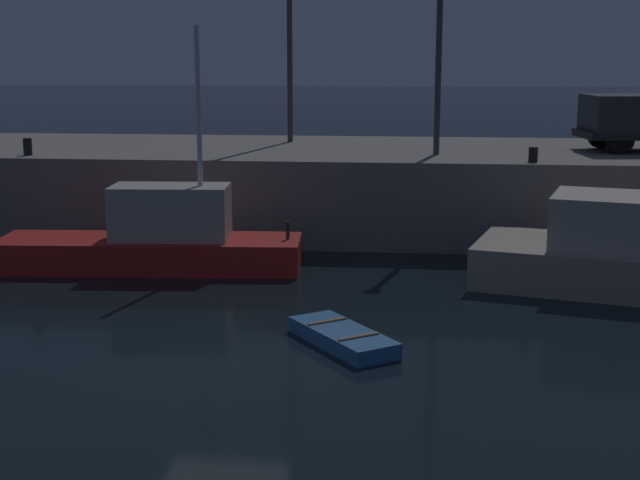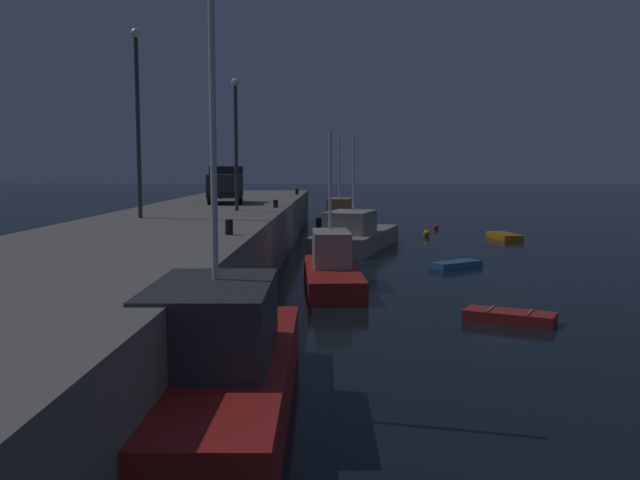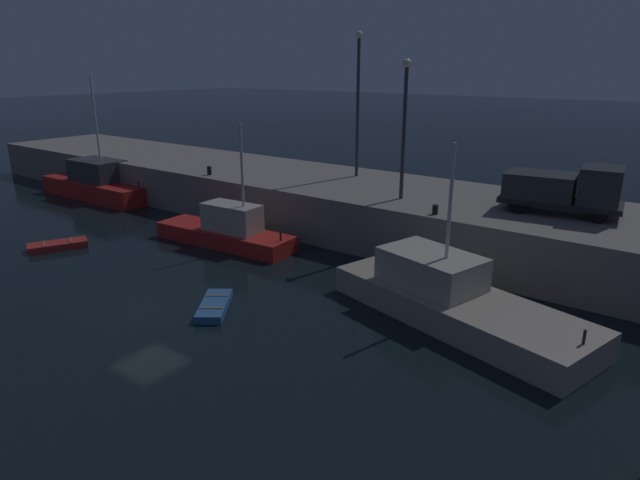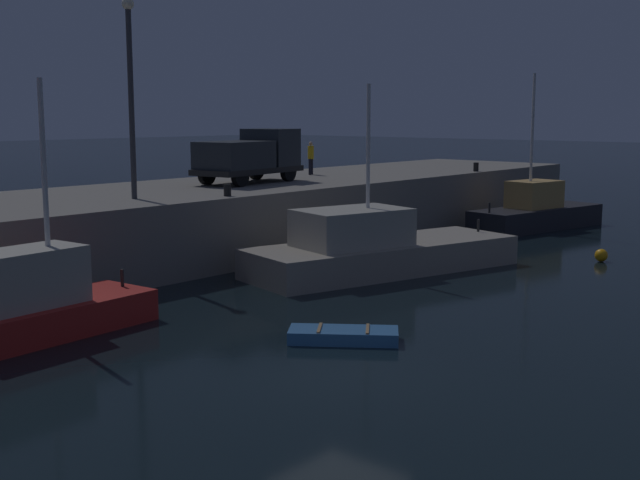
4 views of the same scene
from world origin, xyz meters
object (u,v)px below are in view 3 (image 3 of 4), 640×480
lamp_post_east (404,118)px  utility_truck (565,189)px  fishing_boat_white (227,230)px  bollard_east (435,210)px  fishing_trawler_red (451,298)px  bollard_west (209,171)px  lamp_post_west (358,95)px  fishing_boat_blue (100,184)px  dinghy_orange_near (214,306)px  rowboat_white_mid (58,245)px

lamp_post_east → utility_truck: 8.45m
fishing_boat_white → bollard_east: size_ratio=19.08×
fishing_trawler_red → bollard_west: 19.82m
lamp_post_west → bollard_west: bearing=-145.3°
lamp_post_east → bollard_east: (2.87, -1.86, -3.98)m
fishing_boat_blue → bollard_west: size_ratio=18.66×
dinghy_orange_near → rowboat_white_mid: rowboat_white_mid is taller
fishing_trawler_red → fishing_boat_blue: size_ratio=1.09×
rowboat_white_mid → bollard_east: (17.66, 9.47, 2.81)m
bollard_east → fishing_trawler_red: bearing=-56.7°
fishing_trawler_red → fishing_boat_white: bearing=174.8°
dinghy_orange_near → rowboat_white_mid: bearing=178.9°
lamp_post_west → fishing_boat_blue: bearing=-160.1°
fishing_boat_blue → bollard_west: bearing=7.0°
dinghy_orange_near → lamp_post_east: size_ratio=0.41×
bollard_east → utility_truck: bearing=37.4°
lamp_post_west → bollard_west: (-7.82, -5.41, -4.77)m
bollard_west → fishing_boat_blue: bearing=-173.0°
fishing_boat_blue → rowboat_white_mid: size_ratio=3.24×
fishing_boat_blue → bollard_west: fishing_boat_blue is taller
utility_truck → fishing_boat_white: bearing=-155.5°
fishing_boat_white → dinghy_orange_near: (5.77, -6.32, -0.66)m
bollard_west → bollard_east: size_ratio=1.22×
fishing_boat_white → lamp_post_west: 11.72m
fishing_trawler_red → bollard_west: fishing_trawler_red is taller
fishing_boat_blue → lamp_post_east: 24.83m
fishing_boat_blue → dinghy_orange_near: fishing_boat_blue is taller
dinghy_orange_near → bollard_east: (5.00, 9.72, 2.83)m
fishing_trawler_red → lamp_post_west: size_ratio=1.28×
lamp_post_east → utility_truck: size_ratio=1.26×
utility_truck → bollard_west: bearing=-170.6°
fishing_trawler_red → dinghy_orange_near: size_ratio=3.87×
fishing_trawler_red → bollard_east: (-3.07, 4.67, 2.14)m
lamp_post_west → utility_truck: (13.01, -1.95, -3.83)m
dinghy_orange_near → utility_truck: 17.05m
lamp_post_east → fishing_boat_blue: bearing=-173.0°
fishing_boat_blue → lamp_post_east: size_ratio=1.45×
lamp_post_west → bollard_west: 10.64m
dinghy_orange_near → utility_truck: bearing=53.8°
fishing_boat_white → rowboat_white_mid: fishing_boat_white is taller
fishing_trawler_red → lamp_post_east: (-5.94, 6.53, 6.12)m
fishing_trawler_red → lamp_post_west: 16.78m
lamp_post_west → bollard_west: size_ratio=15.82×
lamp_post_east → rowboat_white_mid: bearing=-142.5°
lamp_post_west → lamp_post_east: (5.32, -3.79, -0.85)m
fishing_boat_blue → lamp_post_east: lamp_post_east is taller
fishing_boat_white → utility_truck: (15.59, 7.09, 3.17)m
dinghy_orange_near → lamp_post_west: size_ratio=0.33×
lamp_post_east → fishing_boat_white: bearing=-146.3°
fishing_boat_white → bollard_east: fishing_boat_white is taller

